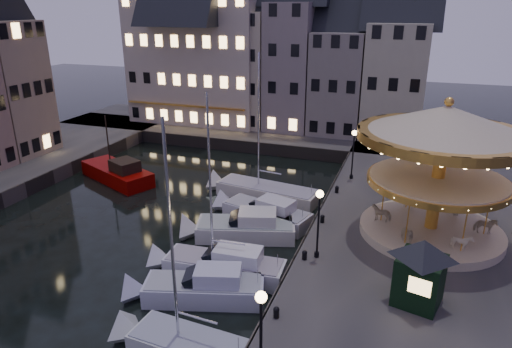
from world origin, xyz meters
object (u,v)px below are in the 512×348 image
at_px(streetlamp_b, 319,214).
at_px(motorboat_a, 179,345).
at_px(motorboat_f, 261,191).
at_px(ticket_kiosk, 422,261).
at_px(streetlamp_a, 261,325).
at_px(motorboat_d, 240,228).
at_px(bollard_c, 322,218).
at_px(bollard_d, 337,189).
at_px(motorboat_c, 218,265).
at_px(bollard_b, 305,255).
at_px(streetlamp_c, 353,147).
at_px(carousel, 443,147).
at_px(motorboat_e, 262,212).
at_px(red_fishing_boat, 118,174).
at_px(motorboat_b, 197,289).
at_px(bollard_a, 276,312).

bearing_deg(streetlamp_b, motorboat_a, -118.04).
bearing_deg(motorboat_f, ticket_kiosk, -45.59).
height_order(streetlamp_a, motorboat_d, streetlamp_a).
bearing_deg(bollard_c, bollard_d, 90.00).
height_order(bollard_c, motorboat_c, motorboat_c).
xyz_separation_m(bollard_b, motorboat_d, (-5.37, 3.53, -0.96)).
distance_m(streetlamp_c, bollard_c, 9.34).
xyz_separation_m(bollard_c, carousel, (6.81, 0.59, 5.48)).
bearing_deg(motorboat_e, motorboat_a, -86.47).
height_order(bollard_c, motorboat_f, motorboat_f).
height_order(streetlamp_a, motorboat_c, motorboat_c).
distance_m(motorboat_e, red_fishing_boat, 15.19).
height_order(bollard_c, motorboat_b, motorboat_b).
xyz_separation_m(bollard_a, motorboat_a, (-3.88, -2.41, -1.07)).
bearing_deg(streetlamp_c, motorboat_d, -119.68).
bearing_deg(bollard_a, ticket_kiosk, 29.10).
height_order(streetlamp_c, motorboat_e, streetlamp_c).
bearing_deg(bollard_a, streetlamp_b, 84.29).
bearing_deg(motorboat_d, motorboat_c, -84.03).
bearing_deg(streetlamp_a, motorboat_f, 108.78).
xyz_separation_m(streetlamp_b, carousel, (6.21, 5.09, 3.07)).
height_order(streetlamp_a, motorboat_e, streetlamp_a).
distance_m(bollard_d, carousel, 10.02).
bearing_deg(bollard_b, streetlamp_b, 39.81).
distance_m(motorboat_a, motorboat_b, 4.20).
bearing_deg(bollard_b, bollard_d, 90.00).
relative_size(streetlamp_a, bollard_a, 7.32).
xyz_separation_m(streetlamp_b, motorboat_d, (-5.97, 3.03, -3.38)).
xyz_separation_m(streetlamp_c, bollard_a, (-0.60, -19.50, -2.41)).
distance_m(red_fishing_boat, ticket_kiosk, 28.48).
height_order(streetlamp_c, red_fishing_boat, red_fishing_boat).
relative_size(bollard_d, motorboat_c, 0.05).
distance_m(bollard_a, bollard_d, 16.00).
distance_m(motorboat_e, carousel, 13.28).
xyz_separation_m(streetlamp_b, bollard_a, (-0.60, -6.00, -2.41)).
bearing_deg(motorboat_a, motorboat_c, 98.45).
bearing_deg(streetlamp_b, motorboat_c, -161.60).
height_order(streetlamp_b, motorboat_d, streetlamp_b).
bearing_deg(motorboat_c, motorboat_b, -92.71).
bearing_deg(ticket_kiosk, motorboat_c, 176.02).
height_order(motorboat_c, motorboat_f, motorboat_f).
xyz_separation_m(streetlamp_c, bollard_d, (-0.60, -3.50, -2.41)).
xyz_separation_m(bollard_d, ticket_kiosk, (6.14, -12.58, 2.01)).
bearing_deg(motorboat_f, bollard_d, -0.24).
height_order(motorboat_d, carousel, carousel).
relative_size(motorboat_b, red_fishing_boat, 0.89).
bearing_deg(motorboat_a, motorboat_b, 105.20).
xyz_separation_m(motorboat_c, motorboat_f, (-1.35, 11.84, -0.15)).
bearing_deg(bollard_b, streetlamp_c, 87.55).
xyz_separation_m(streetlamp_a, bollard_b, (-0.60, 9.50, -2.41)).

